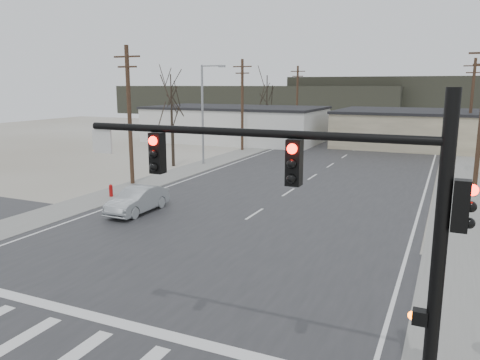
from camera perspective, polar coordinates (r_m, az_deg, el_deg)
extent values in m
plane|color=silver|center=(19.88, -7.25, -9.93)|extent=(140.00, 140.00, 0.00)
cube|color=#2A2A2D|center=(33.03, 6.46, -1.18)|extent=(18.00, 110.00, 0.05)
cube|color=#2A2A2D|center=(19.87, -7.26, -9.87)|extent=(90.00, 10.00, 0.04)
cube|color=gray|center=(41.75, -5.33, 1.52)|extent=(3.00, 90.00, 0.06)
cube|color=gray|center=(36.43, 25.07, -1.00)|extent=(3.00, 90.00, 0.06)
cylinder|color=black|center=(10.17, 22.93, -10.39)|extent=(0.28, 0.28, 7.20)
cylinder|color=black|center=(10.45, 0.39, 5.82)|extent=(8.40, 0.18, 0.18)
cube|color=black|center=(10.10, 6.62, 2.11)|extent=(0.32, 0.30, 1.00)
cube|color=black|center=(11.64, -10.03, 3.25)|extent=(0.32, 0.30, 1.00)
sphere|color=#FF0C05|center=(9.89, 6.36, 3.80)|extent=(0.22, 0.22, 0.22)
sphere|color=#FF0C05|center=(11.46, -10.57, 4.72)|extent=(0.22, 0.22, 0.22)
cube|color=black|center=(9.76, 25.32, -2.86)|extent=(0.30, 0.30, 1.00)
cube|color=silver|center=(12.65, -16.47, 4.52)|extent=(0.60, 0.04, 0.60)
cube|color=black|center=(10.57, 21.09, -15.32)|extent=(0.30, 0.25, 0.30)
sphere|color=#FF5905|center=(10.58, 20.25, -15.24)|extent=(0.18, 0.18, 0.18)
cylinder|color=#A50C0C|center=(31.78, -15.45, -1.43)|extent=(0.24, 0.24, 0.70)
sphere|color=#A50C0C|center=(31.70, -15.49, -0.72)|extent=(0.24, 0.24, 0.24)
cube|color=silver|center=(61.61, -0.51, 6.73)|extent=(22.00, 12.00, 4.20)
cube|color=black|center=(61.46, -0.52, 8.82)|extent=(22.30, 12.30, 0.30)
cube|color=beige|center=(59.93, 24.55, 5.47)|extent=(26.00, 14.00, 4.00)
cube|color=black|center=(59.78, 24.72, 7.51)|extent=(26.30, 14.30, 0.30)
cylinder|color=#422A1E|center=(35.03, -13.32, 7.55)|extent=(0.30, 0.30, 10.00)
cube|color=#422A1E|center=(35.01, -13.64, 14.41)|extent=(2.20, 0.12, 0.12)
cube|color=#422A1E|center=(34.98, -13.59, 13.27)|extent=(1.60, 0.12, 0.12)
cylinder|color=#422A1E|center=(52.30, 0.28, 9.06)|extent=(0.30, 0.30, 10.00)
cube|color=#422A1E|center=(52.28, 0.28, 13.66)|extent=(2.20, 0.12, 0.12)
cube|color=#422A1E|center=(52.26, 0.28, 12.90)|extent=(1.60, 0.12, 0.12)
cylinder|color=#422A1E|center=(71.01, 6.98, 9.62)|extent=(0.30, 0.30, 10.00)
cube|color=#422A1E|center=(71.00, 7.06, 13.01)|extent=(2.20, 0.12, 0.12)
cube|color=#422A1E|center=(70.99, 7.05, 12.45)|extent=(1.60, 0.12, 0.12)
cylinder|color=#422A1E|center=(55.77, 26.34, 8.04)|extent=(0.30, 0.30, 10.00)
cube|color=#422A1E|center=(55.76, 26.73, 12.34)|extent=(2.20, 0.12, 0.12)
cube|color=#422A1E|center=(55.74, 26.67, 11.62)|extent=(1.60, 0.12, 0.12)
cylinder|color=gray|center=(43.15, -4.59, 7.84)|extent=(0.20, 0.20, 9.00)
cylinder|color=gray|center=(42.62, -3.47, 13.73)|extent=(2.00, 0.12, 0.12)
cube|color=gray|center=(42.17, -2.23, 13.70)|extent=(0.60, 0.25, 0.18)
cylinder|color=#31281E|center=(42.71, -8.19, 4.18)|extent=(0.28, 0.28, 3.75)
cylinder|color=#31281E|center=(42.42, -8.32, 8.71)|extent=(0.14, 0.14, 3.75)
cylinder|color=#31281E|center=(66.33, 3.27, 7.18)|extent=(0.28, 0.28, 4.50)
cylinder|color=#31281E|center=(66.14, 3.31, 10.68)|extent=(0.14, 0.14, 4.50)
cylinder|color=#31281E|center=(59.22, -8.29, 6.56)|extent=(0.28, 0.28, 4.50)
cylinder|color=#31281E|center=(59.02, -8.41, 10.48)|extent=(0.14, 0.14, 4.50)
cube|color=#333026|center=(116.71, 1.79, 9.67)|extent=(70.00, 18.00, 7.00)
imported|color=#979DA1|center=(27.43, -12.37, -2.38)|extent=(1.60, 4.45, 1.46)
imported|color=black|center=(63.33, 20.52, 4.94)|extent=(3.77, 5.49, 1.48)
imported|color=black|center=(74.59, 17.13, 5.97)|extent=(2.05, 3.97, 1.29)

